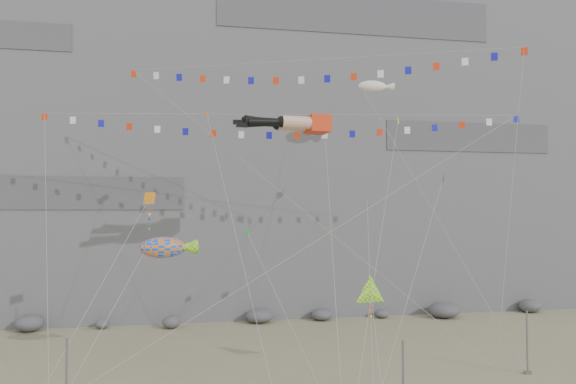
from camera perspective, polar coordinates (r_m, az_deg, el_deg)
name	(u,v)px	position (r m, az deg, el deg)	size (l,w,h in m)	color
ground	(297,375)	(37.24, 0.92, -18.14)	(120.00, 120.00, 0.00)	gray
cliff	(242,90)	(68.96, -4.68, 10.31)	(80.00, 28.00, 50.00)	slate
talus_boulders	(259,316)	(53.41, -2.94, -12.49)	(60.00, 3.00, 1.20)	#5B5A5F
anchor_pole_left	(66,375)	(32.47, -21.58, -16.94)	(0.12, 0.12, 3.83)	slate
anchor_pole_right	(527,342)	(40.15, 23.13, -13.85)	(0.12, 0.12, 3.99)	slate
legs_kite	(292,124)	(41.03, 0.44, 6.95)	(7.04, 13.22, 20.65)	red
flag_banner_upper	(283,115)	(44.54, -0.52, 7.87)	(36.69, 14.85, 25.92)	red
flag_banner_lower	(314,60)	(42.64, 2.70, 13.24)	(26.79, 12.37, 24.85)	red
harlequin_kite	(149,199)	(39.44, -13.93, -0.69)	(6.41, 8.60, 14.64)	red
fish_windsock	(163,248)	(37.24, -12.59, -5.53)	(7.32, 7.45, 11.47)	orange
delta_kite	(371,294)	(35.75, 8.43, -10.18)	(2.88, 7.17, 8.67)	yellow
blimp_windsock	(373,87)	(50.92, 8.59, 10.51)	(6.99, 15.36, 26.36)	#F3E3C8
small_kite_a	(208,119)	(43.33, -8.11, 7.34)	(3.69, 14.16, 22.55)	#DE5D12
small_kite_b	(367,203)	(40.83, 8.05, -1.08)	(3.16, 9.06, 14.29)	purple
small_kite_c	(248,235)	(37.88, -4.06, -4.37)	(3.83, 10.12, 13.47)	green
small_kite_d	(398,124)	(47.23, 11.07, 6.75)	(9.71, 16.70, 25.62)	yellow
small_kite_e	(443,181)	(41.14, 15.43, 1.05)	(8.09, 7.56, 16.20)	#1315AC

